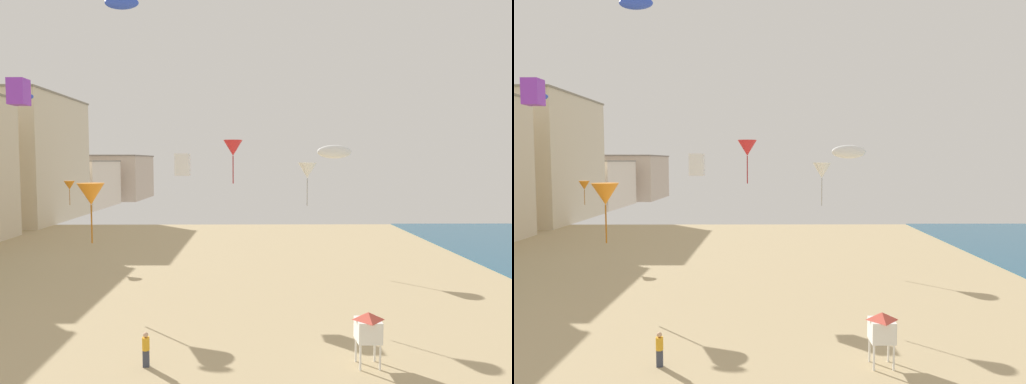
# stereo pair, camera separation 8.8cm
# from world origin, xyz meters

# --- Properties ---
(boardwalk_hotel_far) EXTENTS (11.42, 20.72, 19.96)m
(boardwalk_hotel_far) POSITION_xyz_m (-31.29, 64.75, 9.98)
(boardwalk_hotel_far) COLOR beige
(boardwalk_hotel_far) RESTS_ON ground
(boardwalk_hotel_distant) EXTENTS (10.82, 18.41, 9.76)m
(boardwalk_hotel_distant) POSITION_xyz_m (-31.29, 86.09, 4.89)
(boardwalk_hotel_distant) COLOR silver
(boardwalk_hotel_distant) RESTS_ON ground
(boardwalk_hotel_furthest) EXTENTS (16.38, 19.55, 11.09)m
(boardwalk_hotel_furthest) POSITION_xyz_m (-31.29, 107.19, 5.55)
(boardwalk_hotel_furthest) COLOR #C6B29E
(boardwalk_hotel_furthest) RESTS_ON ground
(kite_flyer) EXTENTS (0.34, 0.34, 1.64)m
(kite_flyer) POSITION_xyz_m (-0.91, 13.06, 0.92)
(kite_flyer) COLOR #383D4C
(kite_flyer) RESTS_ON ground
(lifeguard_stand) EXTENTS (1.10, 1.10, 2.55)m
(lifeguard_stand) POSITION_xyz_m (9.38, 13.07, 1.84)
(lifeguard_stand) COLOR white
(lifeguard_stand) RESTS_ON ground
(kite_blue_parafoil) EXTENTS (1.49, 0.41, 0.58)m
(kite_blue_parafoil) POSITION_xyz_m (-13.70, 28.16, 14.53)
(kite_blue_parafoil) COLOR blue
(kite_purple_box) EXTENTS (0.97, 0.97, 1.53)m
(kite_purple_box) POSITION_xyz_m (-9.68, 19.55, 13.57)
(kite_purple_box) COLOR purple
(kite_white_box) EXTENTS (1.01, 1.01, 1.59)m
(kite_white_box) POSITION_xyz_m (-1.02, 25.27, 9.27)
(kite_white_box) COLOR white
(kite_orange_delta) EXTENTS (1.04, 1.04, 2.36)m
(kite_orange_delta) POSITION_xyz_m (-13.79, 36.51, 7.19)
(kite_orange_delta) COLOR orange
(kite_blue_parafoil_2) EXTENTS (2.22, 0.62, 0.86)m
(kite_blue_parafoil_2) POSITION_xyz_m (-4.48, 22.82, 19.81)
(kite_blue_parafoil_2) COLOR blue
(kite_red_delta) EXTENTS (1.34, 1.34, 3.05)m
(kite_red_delta) POSITION_xyz_m (2.67, 24.34, 10.44)
(kite_red_delta) COLOR red
(kite_white_parafoil) EXTENTS (2.83, 0.79, 1.10)m
(kite_white_parafoil) POSITION_xyz_m (10.81, 29.90, 10.31)
(kite_white_parafoil) COLOR white
(kite_white_delta) EXTENTS (1.73, 1.73, 3.93)m
(kite_white_delta) POSITION_xyz_m (9.04, 33.60, 8.69)
(kite_white_delta) COLOR white
(kite_orange_delta_2) EXTENTS (1.76, 1.76, 4.00)m
(kite_orange_delta_2) POSITION_xyz_m (-6.63, 22.39, 7.35)
(kite_orange_delta_2) COLOR orange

